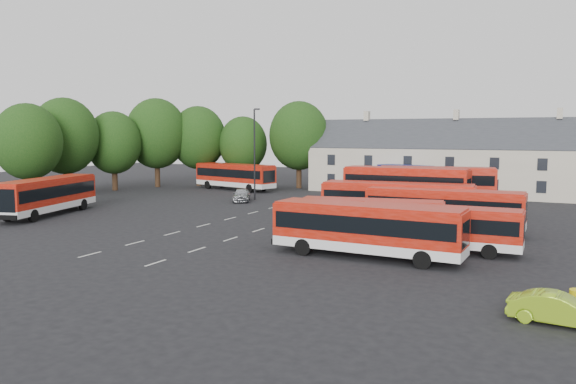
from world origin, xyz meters
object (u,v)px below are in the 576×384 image
at_px(box_truck, 397,179).
at_px(lime_car, 558,309).
at_px(bus_west, 47,193).
at_px(lamppost, 255,151).
at_px(silver_car, 242,195).
at_px(bus_dd_south, 405,189).
at_px(bus_row_a, 367,226).

bearing_deg(box_truck, lime_car, -43.77).
bearing_deg(bus_west, lamppost, -45.88).
distance_m(silver_car, lamppost, 5.01).
bearing_deg(lamppost, bus_dd_south, -17.46).
xyz_separation_m(bus_dd_south, lamppost, (-18.12, 5.70, 2.85)).
relative_size(bus_row_a, lime_car, 3.09).
height_order(bus_dd_south, box_truck, bus_dd_south).
bearing_deg(silver_car, bus_dd_south, -38.16).
relative_size(box_truck, silver_car, 2.05).
xyz_separation_m(silver_car, lime_car, (30.85, -28.29, -0.12)).
bearing_deg(lamppost, box_truck, 37.29).
xyz_separation_m(bus_west, silver_car, (10.31, 16.42, -1.26)).
relative_size(bus_dd_south, lamppost, 1.07).
xyz_separation_m(bus_dd_south, silver_car, (-18.70, 3.79, -1.75)).
bearing_deg(bus_dd_south, bus_row_a, -81.34).
distance_m(box_truck, lamppost, 16.89).
bearing_deg(lime_car, bus_dd_south, 31.59).
bearing_deg(lamppost, bus_west, -120.72).
xyz_separation_m(bus_west, box_truck, (24.07, 28.37, 0.08)).
bearing_deg(lime_car, silver_car, 52.68).
xyz_separation_m(bus_row_a, bus_dd_south, (-1.96, 16.68, 0.57)).
relative_size(bus_row_a, box_truck, 1.29).
bearing_deg(bus_west, silver_car, -47.30).
height_order(bus_dd_south, silver_car, bus_dd_south).
relative_size(bus_row_a, lamppost, 1.13).
bearing_deg(lime_car, box_truck, 28.21).
distance_m(lime_car, lamppost, 43.02).
height_order(bus_row_a, lime_car, bus_row_a).
xyz_separation_m(bus_dd_south, box_truck, (-4.93, 15.74, -0.41)).
bearing_deg(bus_west, bus_dd_south, -81.63).
height_order(bus_row_a, lamppost, lamppost).
bearing_deg(silver_car, bus_row_a, -71.43).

